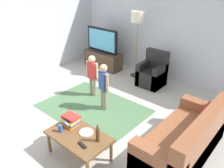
% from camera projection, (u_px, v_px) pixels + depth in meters
% --- Properties ---
extents(ground, '(7.80, 7.80, 0.00)m').
position_uv_depth(ground, '(92.00, 124.00, 4.49)').
color(ground, '#B2ADA3').
extents(wall_back, '(6.00, 0.12, 2.70)m').
position_uv_depth(wall_back, '(173.00, 28.00, 5.92)').
color(wall_back, silver).
rests_on(wall_back, ground).
extents(wall_left, '(0.12, 6.00, 2.70)m').
position_uv_depth(wall_left, '(4.00, 31.00, 5.64)').
color(wall_left, silver).
rests_on(wall_left, ground).
extents(area_rug, '(2.20, 1.60, 0.01)m').
position_uv_depth(area_rug, '(93.00, 108.00, 5.00)').
color(area_rug, '#4C724C').
rests_on(area_rug, ground).
extents(tv_stand, '(1.20, 0.44, 0.50)m').
position_uv_depth(tv_stand, '(103.00, 60.00, 7.01)').
color(tv_stand, '#4C3828').
rests_on(tv_stand, ground).
extents(tv, '(1.10, 0.28, 0.71)m').
position_uv_depth(tv, '(102.00, 41.00, 6.72)').
color(tv, black).
rests_on(tv, tv_stand).
extents(couch, '(0.80, 1.80, 0.86)m').
position_uv_depth(couch, '(187.00, 142.00, 3.59)').
color(couch, brown).
rests_on(couch, ground).
extents(armchair, '(0.60, 0.60, 0.90)m').
position_uv_depth(armchair, '(153.00, 74.00, 5.91)').
color(armchair, black).
rests_on(armchair, ground).
extents(floor_lamp, '(0.36, 0.36, 1.78)m').
position_uv_depth(floor_lamp, '(138.00, 20.00, 5.88)').
color(floor_lamp, '#262626').
rests_on(floor_lamp, ground).
extents(child_near_tv, '(0.33, 0.16, 1.00)m').
position_uv_depth(child_near_tv, '(92.00, 72.00, 5.27)').
color(child_near_tv, gray).
rests_on(child_near_tv, ground).
extents(child_center, '(0.33, 0.18, 1.02)m').
position_uv_depth(child_center, '(104.00, 83.00, 4.73)').
color(child_center, gray).
rests_on(child_center, ground).
extents(coffee_table, '(1.00, 0.60, 0.42)m').
position_uv_depth(coffee_table, '(79.00, 138.00, 3.56)').
color(coffee_table, brown).
rests_on(coffee_table, ground).
extents(book_stack, '(0.30, 0.26, 0.17)m').
position_uv_depth(book_stack, '(70.00, 120.00, 3.74)').
color(book_stack, orange).
rests_on(book_stack, coffee_table).
extents(bottle, '(0.06, 0.06, 0.29)m').
position_uv_depth(bottle, '(98.00, 134.00, 3.36)').
color(bottle, '#4C3319').
rests_on(bottle, coffee_table).
extents(tv_remote, '(0.18, 0.08, 0.02)m').
position_uv_depth(tv_remote, '(82.00, 145.00, 3.32)').
color(tv_remote, black).
rests_on(tv_remote, coffee_table).
extents(soda_can, '(0.07, 0.07, 0.12)m').
position_uv_depth(soda_can, '(60.00, 128.00, 3.59)').
color(soda_can, '#2659B2').
rests_on(soda_can, coffee_table).
extents(plate, '(0.22, 0.22, 0.02)m').
position_uv_depth(plate, '(86.00, 132.00, 3.58)').
color(plate, white).
rests_on(plate, coffee_table).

